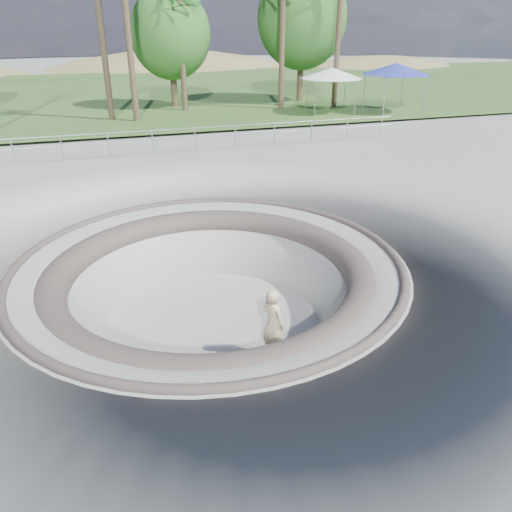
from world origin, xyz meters
name	(u,v)px	position (x,y,z in m)	size (l,w,h in m)	color
ground	(209,263)	(0.00, 0.00, 0.00)	(180.00, 180.00, 0.00)	#969792
skate_bowl	(212,321)	(0.00, 0.00, -1.83)	(14.00, 14.00, 4.10)	#969792
grass_strip	(122,92)	(0.00, 34.00, 0.22)	(180.00, 36.00, 0.12)	#2F5221
distant_hills	(146,126)	(3.78, 57.17, -7.02)	(103.20, 45.00, 28.60)	olive
safety_railing	(153,141)	(0.00, 12.00, 0.69)	(25.00, 0.06, 1.03)	#999DA2
skateboard	(273,356)	(1.12, -1.99, -1.83)	(0.84, 0.29, 0.09)	olive
skater	(273,324)	(1.12, -1.99, -0.88)	(0.68, 0.45, 1.87)	beige
canopy_white	(332,73)	(12.32, 19.09, 2.70)	(5.38, 5.38, 2.77)	#999DA2
canopy_blue	(396,69)	(16.37, 18.11, 2.94)	(6.01, 6.01, 3.04)	#999DA2
bushy_tree_mid	(170,34)	(3.01, 24.50, 4.93)	(5.32, 4.84, 7.68)	brown
bushy_tree_right	(302,18)	(12.39, 24.58, 5.89)	(6.39, 5.81, 9.22)	brown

